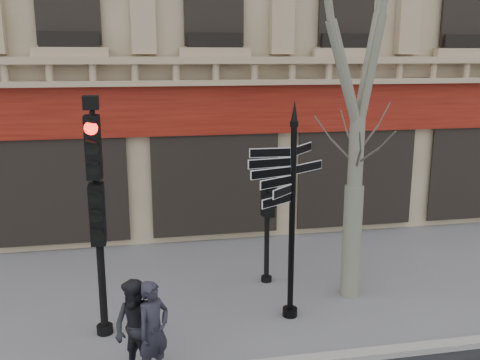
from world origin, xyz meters
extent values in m
plane|color=slate|center=(0.00, 0.00, 0.00)|extent=(80.00, 80.00, 0.00)
cube|color=#5C1009|center=(0.00, 4.88, 3.60)|extent=(28.00, 0.25, 1.30)
cube|color=tan|center=(0.00, 4.65, 4.57)|extent=(28.00, 0.35, 0.74)
cylinder|color=black|center=(0.76, 0.29, 1.86)|extent=(0.11, 0.11, 3.71)
cylinder|color=black|center=(0.76, 0.29, 0.08)|extent=(0.29, 0.29, 0.17)
cone|color=black|center=(0.76, 0.29, 4.00)|extent=(0.12, 0.12, 0.37)
cylinder|color=black|center=(-2.75, 0.29, 1.98)|extent=(0.14, 0.14, 3.96)
cylinder|color=black|center=(-2.75, 0.29, 0.08)|extent=(0.29, 0.29, 0.16)
cube|color=black|center=(-2.75, 0.29, 2.29)|extent=(0.49, 0.36, 1.08)
cube|color=black|center=(-2.75, 0.29, 3.46)|extent=(0.49, 0.36, 1.08)
sphere|color=#FF0C05|center=(-2.75, 0.29, 3.75)|extent=(0.23, 0.23, 0.23)
cube|color=black|center=(-2.75, 0.29, 4.20)|extent=(0.26, 0.33, 0.23)
cylinder|color=black|center=(0.71, 1.98, 1.25)|extent=(0.12, 0.12, 2.49)
cylinder|color=black|center=(0.71, 1.98, 0.07)|extent=(0.26, 0.26, 0.14)
cube|color=black|center=(0.71, 1.98, 2.02)|extent=(0.46, 0.36, 0.95)
cylinder|color=gray|center=(2.27, 0.97, 1.19)|extent=(0.39, 0.39, 2.38)
cylinder|color=gray|center=(2.27, 0.97, 3.03)|extent=(0.30, 0.30, 1.52)
imported|color=#22222D|center=(-1.90, -1.30, 0.81)|extent=(0.70, 0.68, 1.63)
imported|color=black|center=(-2.17, -1.19, 0.80)|extent=(0.99, 0.97, 1.61)
camera|label=1|loc=(-2.03, -8.92, 4.95)|focal=40.00mm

